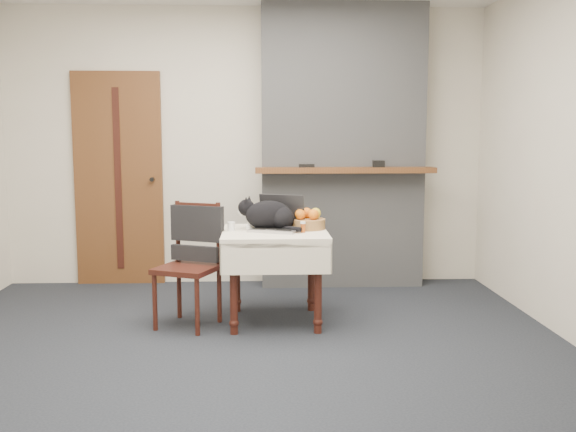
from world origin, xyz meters
The scene contains 12 objects.
ground centered at (0.00, 0.00, 0.00)m, with size 4.50×4.50×0.00m, color black.
room_shell centered at (0.00, 0.46, 1.76)m, with size 4.52×4.01×2.61m.
door centered at (-1.20, 1.97, 1.00)m, with size 0.82×0.10×2.00m.
chimney centered at (0.90, 1.85, 1.30)m, with size 1.62×0.48×2.60m.
side_table centered at (0.24, 0.63, 0.59)m, with size 0.78×0.78×0.70m.
laptop centered at (0.27, 0.66, 0.77)m, with size 0.44×0.42×0.26m.
cat centered at (0.20, 0.68, 0.81)m, with size 0.49×0.34×0.26m.
cream_jar centered at (-0.09, 0.64, 0.73)m, with size 0.06×0.06×0.07m, color white.
pill_bottle centered at (0.45, 0.54, 0.74)m, with size 0.04×0.04×0.08m.
fruit_basket centered at (0.49, 0.72, 0.76)m, with size 0.28×0.28×0.16m.
desk_clutter centered at (0.44, 0.65, 0.70)m, with size 0.13×0.01×0.01m, color black.
chair centered at (-0.37, 0.62, 0.58)m, with size 0.54×0.53×0.92m.
Camera 1 is at (0.13, -4.12, 1.42)m, focal length 40.00 mm.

